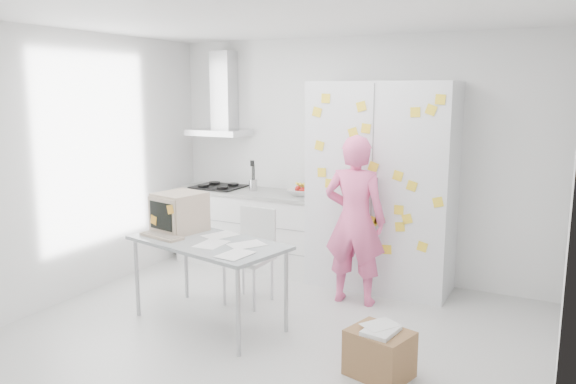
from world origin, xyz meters
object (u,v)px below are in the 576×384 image
at_px(person, 355,220).
at_px(cardboard_box, 380,353).
at_px(chair, 252,249).
at_px(desk, 189,225).

height_order(person, cardboard_box, person).
bearing_deg(cardboard_box, chair, 151.33).
relative_size(person, cardboard_box, 3.25).
bearing_deg(desk, cardboard_box, 2.84).
height_order(desk, chair, desk).
bearing_deg(chair, person, 25.89).
bearing_deg(chair, desk, -119.00).
relative_size(desk, cardboard_box, 3.01).
xyz_separation_m(person, cardboard_box, (0.70, -1.32, -0.66)).
xyz_separation_m(desk, chair, (0.34, 0.57, -0.34)).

